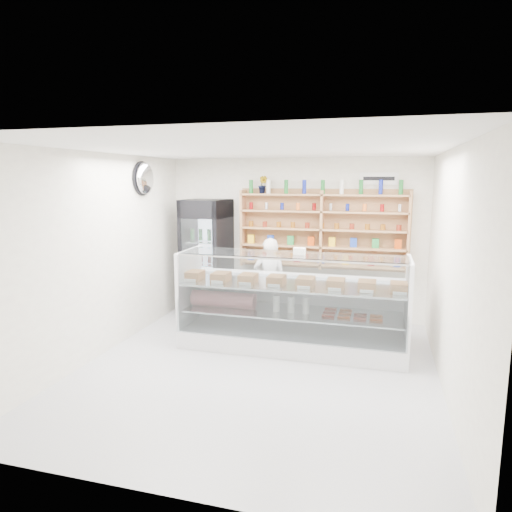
% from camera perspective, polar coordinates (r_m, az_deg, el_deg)
% --- Properties ---
extents(room, '(5.00, 5.00, 5.00)m').
position_cam_1_polar(room, '(5.68, 0.14, -0.95)').
color(room, '#B5B4B9').
rests_on(room, ground).
extents(display_counter, '(3.22, 0.96, 1.40)m').
position_cam_1_polar(display_counter, '(6.70, 4.48, -8.35)').
color(display_counter, white).
rests_on(display_counter, floor).
extents(shop_worker, '(0.59, 0.44, 1.49)m').
position_cam_1_polar(shop_worker, '(7.63, 1.73, -3.26)').
color(shop_worker, silver).
rests_on(shop_worker, floor).
extents(drinks_cooler, '(0.82, 0.80, 2.09)m').
position_cam_1_polar(drinks_cooler, '(8.21, -6.18, -0.24)').
color(drinks_cooler, black).
rests_on(drinks_cooler, floor).
extents(wall_shelving, '(2.84, 0.28, 1.33)m').
position_cam_1_polar(wall_shelving, '(7.83, 8.23, 3.29)').
color(wall_shelving, '#AF7653').
rests_on(wall_shelving, back_wall).
extents(potted_plant, '(0.19, 0.17, 0.30)m').
position_cam_1_polar(potted_plant, '(7.98, 0.87, 8.91)').
color(potted_plant, '#1E6626').
rests_on(potted_plant, wall_shelving).
extents(security_mirror, '(0.15, 0.50, 0.50)m').
position_cam_1_polar(security_mirror, '(7.53, -13.70, 9.39)').
color(security_mirror, silver).
rests_on(security_mirror, left_wall).
extents(wall_sign, '(0.62, 0.03, 0.20)m').
position_cam_1_polar(wall_sign, '(7.86, 15.11, 9.33)').
color(wall_sign, white).
rests_on(wall_sign, back_wall).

